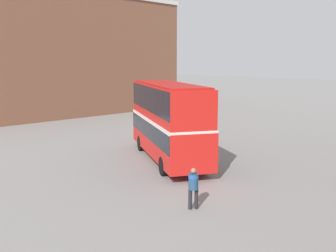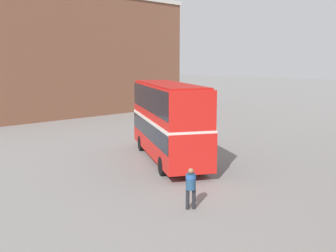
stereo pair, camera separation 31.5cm
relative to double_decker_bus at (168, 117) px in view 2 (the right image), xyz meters
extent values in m
plane|color=gray|center=(0.35, 0.85, -2.78)|extent=(240.00, 240.00, 0.00)
cube|color=brown|center=(-24.92, 6.97, 4.04)|extent=(8.99, 29.69, 13.63)
cube|color=red|center=(0.00, 0.00, -1.27)|extent=(10.23, 7.30, 2.12)
cube|color=red|center=(0.00, 0.00, 0.88)|extent=(10.06, 7.15, 2.19)
cube|color=black|center=(0.00, 0.00, -0.79)|extent=(10.15, 7.27, 1.04)
cube|color=black|center=(0.00, 0.00, 1.15)|extent=(9.94, 7.10, 1.50)
cube|color=silver|center=(0.00, 0.00, -0.18)|extent=(10.15, 7.27, 0.20)
cube|color=#B11A15|center=(0.00, 0.00, 2.03)|extent=(9.56, 6.77, 0.10)
cylinder|color=black|center=(3.43, -0.61, -2.25)|extent=(1.06, 0.78, 1.05)
cylinder|color=black|center=(2.30, -2.62, -2.25)|extent=(1.06, 0.78, 1.05)
cylinder|color=black|center=(-2.12, 2.52, -2.25)|extent=(1.06, 0.78, 1.05)
cylinder|color=black|center=(-3.26, 0.51, -2.25)|extent=(1.06, 0.78, 1.05)
cylinder|color=#232328|center=(6.71, -5.30, -2.35)|extent=(0.16, 0.16, 0.86)
cylinder|color=#232328|center=(6.86, -5.08, -2.35)|extent=(0.16, 0.16, 0.86)
cylinder|color=navy|center=(6.79, -5.19, -1.57)|extent=(0.58, 0.58, 0.68)
cylinder|color=#28569E|center=(6.79, -5.19, -1.36)|extent=(0.61, 0.61, 0.15)
sphere|color=#936B4C|center=(6.79, -5.19, -1.11)|extent=(0.23, 0.23, 0.23)
cube|color=silver|center=(-10.42, 12.54, -2.16)|extent=(4.18, 2.01, 0.69)
cube|color=black|center=(-10.58, 12.53, -1.56)|extent=(2.21, 1.73, 0.50)
cylinder|color=black|center=(-9.19, 13.42, -2.45)|extent=(0.67, 0.25, 0.65)
cylinder|color=black|center=(-9.11, 11.80, -2.45)|extent=(0.67, 0.25, 0.65)
cylinder|color=black|center=(-11.72, 13.28, -2.45)|extent=(0.67, 0.25, 0.65)
cylinder|color=black|center=(-11.64, 11.66, -2.45)|extent=(0.67, 0.25, 0.65)
camera|label=1|loc=(17.36, -17.11, 3.39)|focal=42.00mm
camera|label=2|loc=(17.58, -16.88, 3.39)|focal=42.00mm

